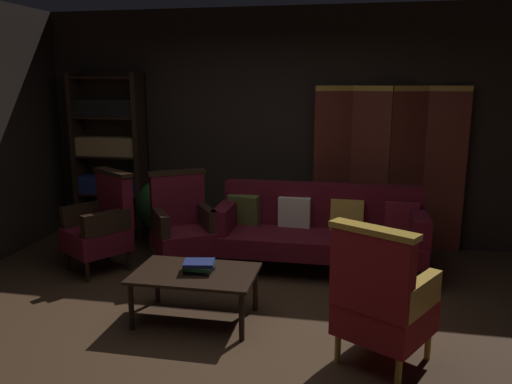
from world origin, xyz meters
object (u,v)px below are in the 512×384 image
object	(u,v)px
coffee_table	(195,277)
armchair_gilt_accent	(381,300)
potted_plant	(160,210)
book_navy_cloth	(199,263)
armchair_wing_right	(102,224)
bookshelf	(110,152)
velvet_couch	(320,227)
armchair_wing_left	(182,225)
book_black_cloth	(199,270)
folding_screen	(388,166)
book_green_cloth	(199,267)

from	to	relation	value
coffee_table	armchair_gilt_accent	xyz separation A→B (m)	(1.46, -0.42, 0.12)
potted_plant	book_navy_cloth	world-z (taller)	potted_plant
armchair_gilt_accent	armchair_wing_right	xyz separation A→B (m)	(-2.78, 1.35, 0.00)
bookshelf	velvet_couch	distance (m)	2.87
velvet_couch	potted_plant	xyz separation A→B (m)	(-1.87, 0.28, 0.03)
coffee_table	armchair_wing_left	size ratio (longest dim) A/B	0.96
coffee_table	book_black_cloth	world-z (taller)	book_black_cloth
folding_screen	potted_plant	distance (m)	2.69
velvet_couch	book_navy_cloth	xyz separation A→B (m)	(-0.88, -1.37, 0.04)
folding_screen	velvet_couch	xyz separation A→B (m)	(-0.71, -0.83, -0.53)
bookshelf	potted_plant	world-z (taller)	bookshelf
potted_plant	book_green_cloth	bearing A→B (deg)	-59.12
armchair_wing_left	potted_plant	world-z (taller)	armchair_wing_left
armchair_wing_right	book_navy_cloth	world-z (taller)	armchair_wing_right
armchair_gilt_accent	book_green_cloth	world-z (taller)	armchair_gilt_accent
armchair_gilt_accent	velvet_couch	bearing A→B (deg)	106.95
armchair_wing_right	book_black_cloth	distance (m)	1.64
armchair_wing_left	book_black_cloth	distance (m)	1.17
folding_screen	book_green_cloth	world-z (taller)	folding_screen
armchair_wing_right	book_black_cloth	size ratio (longest dim) A/B	4.71
folding_screen	bookshelf	xyz separation A→B (m)	(-3.41, -0.10, 0.09)
armchair_wing_left	armchair_wing_right	size ratio (longest dim) A/B	1.00
folding_screen	coffee_table	xyz separation A→B (m)	(-1.63, -2.22, -0.61)
bookshelf	armchair_gilt_accent	bearing A→B (deg)	-37.99
velvet_couch	coffee_table	xyz separation A→B (m)	(-0.92, -1.38, -0.08)
book_black_cloth	book_green_cloth	bearing A→B (deg)	90.00
book_green_cloth	velvet_couch	bearing A→B (deg)	57.19
book_black_cloth	armchair_wing_left	bearing A→B (deg)	115.96
armchair_wing_right	book_black_cloth	xyz separation A→B (m)	(1.35, -0.92, -0.05)
folding_screen	potted_plant	bearing A→B (deg)	-167.79
velvet_couch	armchair_wing_left	world-z (taller)	armchair_wing_left
folding_screen	armchair_gilt_accent	world-z (taller)	folding_screen
folding_screen	armchair_gilt_accent	distance (m)	2.69
armchair_wing_right	armchair_wing_left	bearing A→B (deg)	8.41
book_green_cloth	book_navy_cloth	distance (m)	0.03
folding_screen	book_navy_cloth	distance (m)	2.77
book_black_cloth	book_green_cloth	distance (m)	0.03
bookshelf	book_black_cloth	world-z (taller)	bookshelf
bookshelf	armchair_gilt_accent	world-z (taller)	bookshelf
armchair_wing_left	book_green_cloth	xyz separation A→B (m)	(0.51, -1.05, -0.03)
book_green_cloth	armchair_wing_right	bearing A→B (deg)	145.60
bookshelf	armchair_wing_left	xyz separation A→B (m)	(1.31, -1.06, -0.59)
folding_screen	book_black_cloth	bearing A→B (deg)	-125.87
potted_plant	book_black_cloth	bearing A→B (deg)	-59.12
armchair_gilt_accent	potted_plant	world-z (taller)	armchair_gilt_accent
potted_plant	book_navy_cloth	bearing A→B (deg)	-59.12
coffee_table	book_green_cloth	distance (m)	0.10
coffee_table	armchair_gilt_accent	bearing A→B (deg)	-15.86
armchair_wing_right	armchair_gilt_accent	bearing A→B (deg)	-25.91
coffee_table	book_black_cloth	distance (m)	0.07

